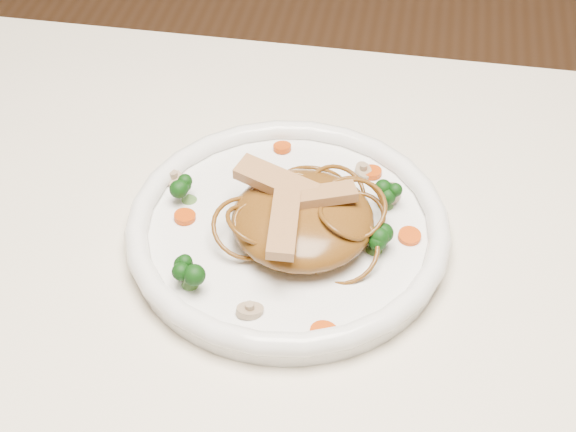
# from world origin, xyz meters

# --- Properties ---
(table) EXTENTS (1.20, 0.80, 0.75)m
(table) POSITION_xyz_m (0.00, 0.00, 0.65)
(table) COLOR beige
(table) RESTS_ON ground
(plate) EXTENTS (0.33, 0.33, 0.02)m
(plate) POSITION_xyz_m (-0.04, 0.09, 0.76)
(plate) COLOR white
(plate) RESTS_ON table
(noodle_mound) EXTENTS (0.16, 0.16, 0.04)m
(noodle_mound) POSITION_xyz_m (-0.03, 0.09, 0.78)
(noodle_mound) COLOR brown
(noodle_mound) RESTS_ON plate
(chicken_a) EXTENTS (0.06, 0.04, 0.01)m
(chicken_a) POSITION_xyz_m (-0.01, 0.09, 0.81)
(chicken_a) COLOR tan
(chicken_a) RESTS_ON noodle_mound
(chicken_b) EXTENTS (0.08, 0.05, 0.01)m
(chicken_b) POSITION_xyz_m (-0.05, 0.10, 0.81)
(chicken_b) COLOR tan
(chicken_b) RESTS_ON noodle_mound
(chicken_c) EXTENTS (0.03, 0.07, 0.01)m
(chicken_c) POSITION_xyz_m (-0.04, 0.05, 0.81)
(chicken_c) COLOR tan
(chicken_c) RESTS_ON noodle_mound
(broccoli_0) EXTENTS (0.03, 0.03, 0.03)m
(broccoli_0) POSITION_xyz_m (0.04, 0.13, 0.78)
(broccoli_0) COLOR black
(broccoli_0) RESTS_ON plate
(broccoli_1) EXTENTS (0.03, 0.03, 0.03)m
(broccoli_1) POSITION_xyz_m (-0.13, 0.11, 0.78)
(broccoli_1) COLOR black
(broccoli_1) RESTS_ON plate
(broccoli_2) EXTENTS (0.03, 0.03, 0.03)m
(broccoli_2) POSITION_xyz_m (-0.11, 0.01, 0.78)
(broccoli_2) COLOR black
(broccoli_2) RESTS_ON plate
(broccoli_3) EXTENTS (0.03, 0.03, 0.03)m
(broccoli_3) POSITION_xyz_m (0.03, 0.08, 0.78)
(broccoli_3) COLOR black
(broccoli_3) RESTS_ON plate
(carrot_0) EXTENTS (0.02, 0.02, 0.00)m
(carrot_0) POSITION_xyz_m (0.02, 0.17, 0.77)
(carrot_0) COLOR #C04807
(carrot_0) RESTS_ON plate
(carrot_1) EXTENTS (0.02, 0.02, 0.00)m
(carrot_1) POSITION_xyz_m (-0.13, 0.09, 0.77)
(carrot_1) COLOR #C04807
(carrot_1) RESTS_ON plate
(carrot_2) EXTENTS (0.03, 0.03, 0.00)m
(carrot_2) POSITION_xyz_m (0.06, 0.10, 0.77)
(carrot_2) COLOR #C04807
(carrot_2) RESTS_ON plate
(carrot_3) EXTENTS (0.02, 0.02, 0.00)m
(carrot_3) POSITION_xyz_m (-0.06, 0.20, 0.77)
(carrot_3) COLOR #C04807
(carrot_3) RESTS_ON plate
(carrot_4) EXTENTS (0.02, 0.02, 0.00)m
(carrot_4) POSITION_xyz_m (0.01, -0.02, 0.77)
(carrot_4) COLOR #C04807
(carrot_4) RESTS_ON plate
(mushroom_0) EXTENTS (0.03, 0.03, 0.01)m
(mushroom_0) POSITION_xyz_m (-0.05, -0.01, 0.77)
(mushroom_0) COLOR tan
(mushroom_0) RESTS_ON plate
(mushroom_1) EXTENTS (0.03, 0.03, 0.01)m
(mushroom_1) POSITION_xyz_m (0.04, 0.15, 0.77)
(mushroom_1) COLOR tan
(mushroom_1) RESTS_ON plate
(mushroom_2) EXTENTS (0.03, 0.03, 0.01)m
(mushroom_2) POSITION_xyz_m (-0.15, 0.13, 0.77)
(mushroom_2) COLOR tan
(mushroom_2) RESTS_ON plate
(mushroom_3) EXTENTS (0.03, 0.03, 0.01)m
(mushroom_3) POSITION_xyz_m (0.01, 0.17, 0.77)
(mushroom_3) COLOR tan
(mushroom_3) RESTS_ON plate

